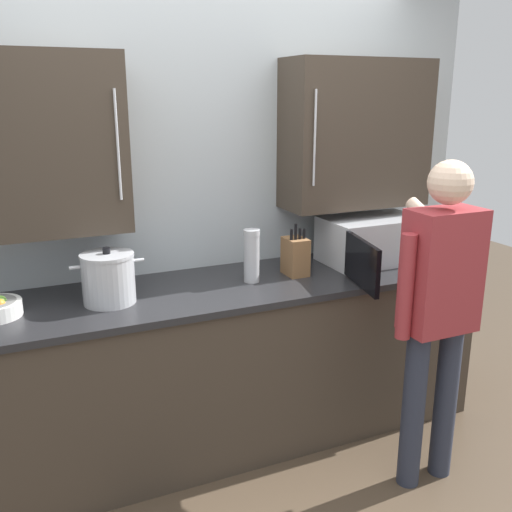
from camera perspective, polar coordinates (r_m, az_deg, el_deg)
The scene contains 7 objects.
back_wall_tiled at distance 3.19m, azimuth -5.22°, elevation 7.45°, with size 3.43×0.44×2.59m.
counter_unit at distance 3.19m, azimuth -2.86°, elevation -10.69°, with size 2.89×0.71×0.92m.
microwave_oven at distance 3.42m, azimuth 11.16°, elevation 1.50°, with size 0.67×0.78×0.27m.
stock_pot at distance 2.80m, azimuth -14.50°, elevation -2.15°, with size 0.35×0.25×0.27m.
thermos_flask at distance 3.01m, azimuth -0.44°, elevation 0.04°, with size 0.09×0.09×0.28m.
knife_block at distance 3.15m, azimuth 3.95°, elevation -0.01°, with size 0.11×0.15×0.29m.
person_figure at distance 2.81m, azimuth 17.69°, elevation -4.18°, with size 0.44×0.56×1.61m.
Camera 1 is at (-1.01, -1.85, 1.89)m, focal length 40.14 mm.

